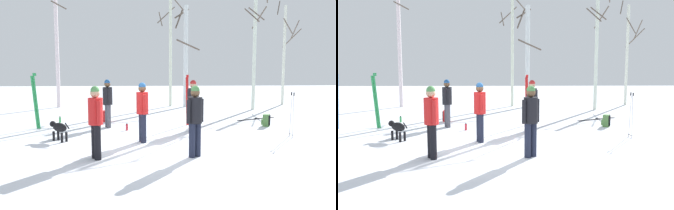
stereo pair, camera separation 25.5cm
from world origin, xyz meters
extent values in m
plane|color=white|center=(0.00, 0.00, 0.00)|extent=(60.00, 60.00, 0.00)
cylinder|color=black|center=(1.53, 2.55, 0.41)|extent=(0.16, 0.16, 0.82)
cylinder|color=black|center=(1.42, 2.70, 0.41)|extent=(0.16, 0.16, 0.82)
cylinder|color=black|center=(1.48, 2.62, 1.13)|extent=(0.34, 0.34, 0.62)
sphere|color=tan|center=(1.48, 2.62, 1.55)|extent=(0.22, 0.22, 0.22)
sphere|color=#B22626|center=(1.48, 2.62, 1.61)|extent=(0.21, 0.21, 0.21)
cylinder|color=black|center=(1.60, 2.45, 1.11)|extent=(0.10, 0.10, 0.56)
cylinder|color=black|center=(1.35, 2.79, 1.11)|extent=(0.10, 0.10, 0.56)
cylinder|color=#4C4C56|center=(-1.52, 3.42, 0.41)|extent=(0.16, 0.16, 0.82)
cylinder|color=#4C4C56|center=(-1.44, 3.26, 0.41)|extent=(0.16, 0.16, 0.82)
cylinder|color=black|center=(-1.48, 3.34, 1.13)|extent=(0.34, 0.34, 0.62)
sphere|color=brown|center=(-1.48, 3.34, 1.55)|extent=(0.22, 0.22, 0.22)
sphere|color=#265999|center=(-1.48, 3.34, 1.61)|extent=(0.21, 0.21, 0.21)
cylinder|color=black|center=(-1.57, 3.53, 1.11)|extent=(0.10, 0.10, 0.56)
cylinder|color=black|center=(-1.39, 3.15, 1.11)|extent=(0.10, 0.10, 0.56)
cylinder|color=#1E2338|center=(-0.16, 0.82, 0.41)|extent=(0.16, 0.16, 0.82)
cylinder|color=#1E2338|center=(-0.21, 0.99, 0.41)|extent=(0.16, 0.16, 0.82)
cylinder|color=red|center=(-0.19, 0.91, 1.13)|extent=(0.34, 0.34, 0.62)
sphere|color=brown|center=(-0.19, 0.91, 1.55)|extent=(0.22, 0.22, 0.22)
sphere|color=#265999|center=(-0.19, 0.91, 1.61)|extent=(0.21, 0.21, 0.21)
cylinder|color=red|center=(-0.12, 0.71, 1.11)|extent=(0.10, 0.10, 0.56)
cylinder|color=red|center=(-0.25, 1.11, 1.11)|extent=(0.10, 0.10, 0.56)
cylinder|color=#1E2338|center=(1.18, -0.70, 0.41)|extent=(0.16, 0.16, 0.82)
cylinder|color=#1E2338|center=(1.04, -0.81, 0.41)|extent=(0.16, 0.16, 0.82)
cylinder|color=black|center=(1.11, -0.76, 1.13)|extent=(0.34, 0.34, 0.62)
sphere|color=brown|center=(1.11, -0.76, 1.55)|extent=(0.22, 0.22, 0.22)
sphere|color=#4C8C4C|center=(1.11, -0.76, 1.61)|extent=(0.21, 0.21, 0.21)
cylinder|color=black|center=(1.28, -0.63, 1.11)|extent=(0.10, 0.10, 0.56)
cylinder|color=black|center=(0.94, -0.88, 1.11)|extent=(0.10, 0.10, 0.56)
cylinder|color=black|center=(-1.17, -0.92, 0.41)|extent=(0.16, 0.16, 0.82)
cylinder|color=black|center=(-1.26, -0.77, 0.41)|extent=(0.16, 0.16, 0.82)
cylinder|color=red|center=(-1.22, -0.85, 1.13)|extent=(0.34, 0.34, 0.62)
sphere|color=tan|center=(-1.22, -0.85, 1.55)|extent=(0.22, 0.22, 0.22)
sphere|color=#4C8C4C|center=(-1.22, -0.85, 1.61)|extent=(0.21, 0.21, 0.21)
cylinder|color=red|center=(-1.11, -1.03, 1.11)|extent=(0.10, 0.10, 0.56)
cylinder|color=red|center=(-1.32, -0.66, 1.11)|extent=(0.10, 0.10, 0.56)
ellipsoid|color=black|center=(-2.59, 1.13, 0.41)|extent=(0.60, 0.55, 0.26)
sphere|color=black|center=(-2.85, 1.34, 0.48)|extent=(0.18, 0.18, 0.18)
ellipsoid|color=black|center=(-2.90, 1.38, 0.46)|extent=(0.12, 0.11, 0.06)
cylinder|color=black|center=(-2.32, 0.90, 0.49)|extent=(0.17, 0.15, 0.17)
cylinder|color=black|center=(-2.79, 1.19, 0.14)|extent=(0.07, 0.07, 0.28)
cylinder|color=black|center=(-2.69, 1.31, 0.14)|extent=(0.07, 0.07, 0.28)
cylinder|color=black|center=(-2.49, 0.94, 0.14)|extent=(0.07, 0.07, 0.28)
cylinder|color=black|center=(-2.39, 1.06, 0.14)|extent=(0.07, 0.07, 0.28)
cube|color=red|center=(1.38, 3.70, 0.89)|extent=(0.10, 0.09, 1.78)
cube|color=red|center=(1.38, 3.70, 1.82)|extent=(0.06, 0.05, 0.10)
cube|color=red|center=(1.42, 3.73, 0.89)|extent=(0.10, 0.09, 1.78)
cube|color=red|center=(1.42, 3.73, 1.82)|extent=(0.06, 0.05, 0.10)
cube|color=green|center=(-3.97, 3.16, 0.93)|extent=(0.19, 0.11, 1.85)
cube|color=green|center=(-3.97, 3.16, 1.89)|extent=(0.06, 0.04, 0.10)
cube|color=green|center=(-3.92, 3.19, 0.93)|extent=(0.19, 0.11, 1.85)
cube|color=green|center=(-3.92, 3.19, 1.89)|extent=(0.06, 0.04, 0.10)
cube|color=black|center=(4.43, 4.96, 0.01)|extent=(1.76, 0.92, 0.02)
cube|color=#333338|center=(4.48, 4.98, 0.03)|extent=(0.14, 0.11, 0.03)
cube|color=black|center=(4.39, 5.05, 0.01)|extent=(1.76, 0.92, 0.02)
cube|color=#333338|center=(4.44, 5.07, 0.03)|extent=(0.14, 0.11, 0.03)
cylinder|color=#B2B2BC|center=(4.40, 1.52, 0.64)|extent=(0.02, 0.10, 1.28)
cylinder|color=black|center=(4.40, 1.52, 1.33)|extent=(0.04, 0.04, 0.10)
cylinder|color=black|center=(4.40, 1.52, 0.07)|extent=(0.07, 0.07, 0.01)
cylinder|color=#B2B2BC|center=(4.40, 1.34, 0.64)|extent=(0.02, 0.10, 1.28)
cylinder|color=black|center=(4.40, 1.34, 1.33)|extent=(0.04, 0.04, 0.10)
cylinder|color=black|center=(4.40, 1.34, 0.07)|extent=(0.07, 0.07, 0.01)
cube|color=#4C7F3F|center=(4.25, 3.30, 0.22)|extent=(0.31, 0.33, 0.44)
cube|color=#4C7F3F|center=(4.14, 3.37, 0.15)|extent=(0.16, 0.20, 0.20)
cube|color=black|center=(4.38, 3.30, 0.22)|extent=(0.04, 0.04, 0.37)
cube|color=black|center=(4.31, 3.17, 0.22)|extent=(0.04, 0.04, 0.37)
cube|color=red|center=(-1.73, 4.62, 0.22)|extent=(0.21, 0.27, 0.44)
cube|color=red|center=(-1.60, 4.63, 0.15)|extent=(0.07, 0.20, 0.20)
cube|color=black|center=(-1.85, 4.55, 0.22)|extent=(0.03, 0.04, 0.37)
cube|color=black|center=(-1.85, 4.69, 0.22)|extent=(0.03, 0.04, 0.37)
cylinder|color=red|center=(-0.77, 2.73, 0.11)|extent=(0.08, 0.08, 0.21)
cylinder|color=black|center=(-0.77, 2.73, 0.23)|extent=(0.05, 0.05, 0.02)
cylinder|color=green|center=(-3.48, 4.48, 0.11)|extent=(0.08, 0.08, 0.22)
cylinder|color=black|center=(-3.48, 4.48, 0.23)|extent=(0.05, 0.05, 0.02)
cylinder|color=silver|center=(-4.90, 9.62, 3.59)|extent=(0.20, 0.20, 7.19)
cylinder|color=brown|center=(-4.65, 9.31, 5.30)|extent=(0.68, 0.58, 0.37)
cylinder|color=silver|center=(1.11, 9.85, 3.87)|extent=(0.16, 0.16, 7.74)
cylinder|color=brown|center=(1.38, 9.43, 5.57)|extent=(0.90, 0.60, 0.85)
cylinder|color=brown|center=(0.58, 9.79, 4.72)|extent=(0.19, 1.11, 0.88)
cylinder|color=brown|center=(0.89, 10.33, 5.00)|extent=(1.02, 0.51, 0.98)
cylinder|color=silver|center=(1.91, 9.54, 2.70)|extent=(0.24, 0.24, 5.41)
cylinder|color=brown|center=(1.97, 8.93, 3.29)|extent=(1.25, 0.21, 0.59)
cylinder|color=brown|center=(1.57, 9.74, 4.72)|extent=(0.52, 0.78, 1.10)
cylinder|color=brown|center=(1.73, 9.92, 5.02)|extent=(0.84, 0.46, 0.59)
cylinder|color=silver|center=(5.23, 8.17, 3.51)|extent=(0.17, 0.17, 7.02)
cylinder|color=brown|center=(5.51, 8.44, 4.62)|extent=(0.61, 0.64, 1.06)
cylinder|color=brown|center=(5.17, 7.80, 4.71)|extent=(0.79, 0.19, 0.65)
cylinder|color=brown|center=(4.97, 7.88, 4.66)|extent=(0.65, 0.59, 0.74)
cylinder|color=silver|center=(7.60, 10.34, 2.79)|extent=(0.16, 0.16, 5.58)
cylinder|color=brown|center=(7.65, 10.06, 4.42)|extent=(0.62, 0.17, 0.85)
cylinder|color=brown|center=(7.26, 10.52, 5.47)|extent=(0.43, 0.73, 0.87)
cylinder|color=brown|center=(8.13, 10.65, 3.79)|extent=(0.67, 1.12, 1.00)
cylinder|color=brown|center=(8.16, 10.32, 4.23)|extent=(0.11, 1.16, 0.93)
camera|label=1|loc=(0.08, -8.64, 2.15)|focal=36.06mm
camera|label=2|loc=(0.34, -8.65, 2.15)|focal=36.06mm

